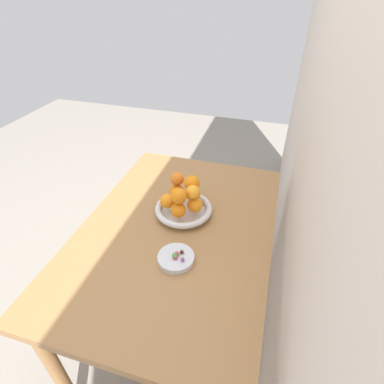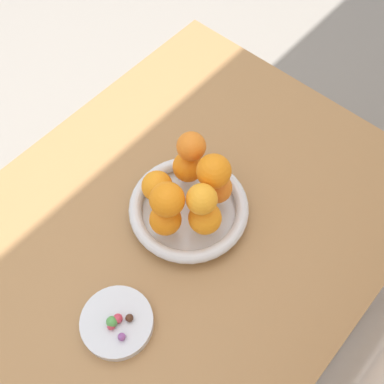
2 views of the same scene
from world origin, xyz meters
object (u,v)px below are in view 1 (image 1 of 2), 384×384
object	(u,v)px
orange_5	(192,183)
orange_8	(179,196)
orange_2	(195,205)
orange_7	(193,192)
candy_ball_4	(175,258)
orange_0	(167,201)
orange_1	(178,210)
candy_ball_1	(183,259)
orange_3	(193,195)
orange_4	(177,191)
fruit_bowl	(183,209)
candy_dish	(176,258)
orange_6	(177,179)
dining_table	(177,243)
candy_ball_3	(175,256)
candy_ball_2	(177,254)
candy_ball_0	(182,252)

from	to	relation	value
orange_5	orange_8	distance (m)	0.10
orange_2	orange_7	size ratio (longest dim) A/B	1.11
orange_8	candy_ball_4	size ratio (longest dim) A/B	4.47
orange_0	orange_1	distance (m)	0.08
candy_ball_1	candy_ball_4	distance (m)	0.03
candy_ball_4	orange_3	bearing A→B (deg)	-175.18
orange_0	orange_4	world-z (taller)	orange_4
fruit_bowl	orange_3	world-z (taller)	orange_3
orange_8	candy_dish	bearing A→B (deg)	14.73
orange_6	dining_table	bearing A→B (deg)	16.44
orange_2	candy_ball_3	xyz separation A→B (m)	(0.25, -0.00, -0.04)
candy_ball_4	orange_7	bearing A→B (deg)	-177.68
orange_2	fruit_bowl	bearing A→B (deg)	-104.40
fruit_bowl	orange_6	xyz separation A→B (m)	(-0.06, -0.04, 0.11)
candy_ball_2	orange_7	bearing A→B (deg)	-177.64
orange_5	candy_ball_1	xyz separation A→B (m)	(0.31, 0.06, -0.10)
orange_8	candy_ball_0	xyz separation A→B (m)	(0.18, 0.07, -0.10)
orange_4	candy_ball_0	distance (m)	0.31
orange_4	orange_7	world-z (taller)	orange_7
fruit_bowl	orange_7	world-z (taller)	orange_7
orange_2	orange_5	bearing A→B (deg)	-152.59
candy_ball_2	orange_2	bearing A→B (deg)	-179.80
dining_table	candy_dish	xyz separation A→B (m)	(0.16, 0.05, 0.10)
orange_4	candy_ball_0	bearing A→B (deg)	21.90
dining_table	candy_ball_1	size ratio (longest dim) A/B	78.40
orange_1	candy_ball_4	world-z (taller)	orange_1
fruit_bowl	candy_ball_3	xyz separation A→B (m)	(0.26, 0.06, 0.01)
candy_ball_2	orange_8	bearing A→B (deg)	-164.51
orange_1	orange_0	bearing A→B (deg)	-124.71
orange_1	orange_6	world-z (taller)	orange_6
orange_5	candy_ball_2	xyz separation A→B (m)	(0.30, 0.03, -0.10)
orange_7	candy_ball_3	size ratio (longest dim) A/B	2.84
orange_6	orange_0	bearing A→B (deg)	-11.01
orange_1	fruit_bowl	bearing A→B (deg)	-176.40
candy_ball_1	orange_4	bearing A→B (deg)	-158.05
dining_table	candy_ball_4	bearing A→B (deg)	17.77
candy_ball_0	orange_6	bearing A→B (deg)	-158.82
orange_3	orange_1	bearing A→B (deg)	-13.67
fruit_bowl	candy_ball_0	xyz separation A→B (m)	(0.24, 0.07, 0.01)
orange_7	candy_ball_0	world-z (taller)	orange_7
orange_6	orange_5	bearing A→B (deg)	76.96
orange_8	candy_ball_1	xyz separation A→B (m)	(0.21, 0.08, -0.10)
dining_table	candy_ball_3	world-z (taller)	candy_ball_3
orange_3	candy_ball_3	distance (m)	0.32
candy_ball_3	fruit_bowl	bearing A→B (deg)	-167.96
fruit_bowl	candy_dish	xyz separation A→B (m)	(0.26, 0.06, -0.01)
dining_table	candy_ball_4	size ratio (longest dim) A/B	75.81
candy_dish	orange_6	size ratio (longest dim) A/B	2.29
orange_8	fruit_bowl	bearing A→B (deg)	-174.82
orange_6	orange_8	bearing A→B (deg)	21.81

